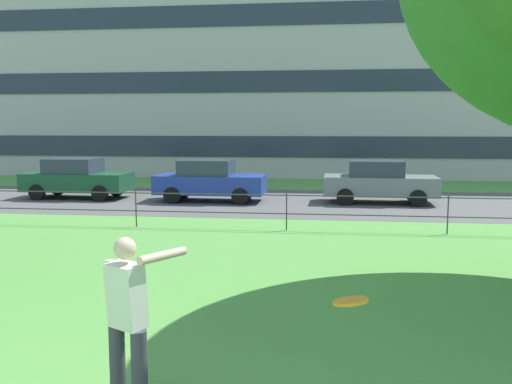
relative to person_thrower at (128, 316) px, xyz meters
The scene contains 8 objects.
street_strip 15.10m from the person_thrower, 94.43° to the left, with size 80.00×7.58×0.01m, color #565454.
park_fence 9.59m from the person_thrower, 96.98° to the left, with size 37.62×0.04×1.00m.
person_thrower is the anchor object (origin of this frame).
frisbee 2.39m from the person_thrower, 24.77° to the right, with size 0.37×0.37×0.07m.
car_dark_green_far_left 16.90m from the person_thrower, 116.62° to the left, with size 4.02×1.85×1.54m.
car_blue_far_right 15.04m from the person_thrower, 98.78° to the left, with size 4.02×1.86×1.54m.
car_grey_left 15.65m from the person_thrower, 75.64° to the left, with size 4.05×1.91×1.54m.
apartment_building_background 30.85m from the person_thrower, 93.04° to the left, with size 40.16×13.02×13.86m.
Camera 1 is at (3.07, -2.40, 2.81)m, focal length 38.73 mm.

